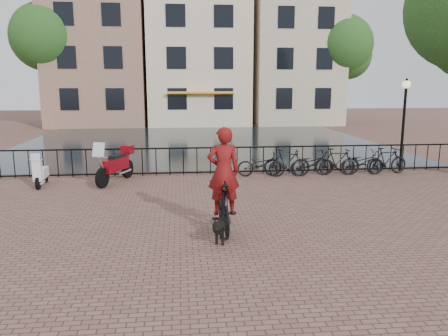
{
  "coord_description": "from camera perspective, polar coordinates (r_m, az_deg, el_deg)",
  "views": [
    {
      "loc": [
        -1.11,
        -7.93,
        3.33
      ],
      "look_at": [
        0.0,
        3.0,
        1.2
      ],
      "focal_mm": 35.0,
      "sensor_mm": 36.0,
      "label": 1
    }
  ],
  "objects": [
    {
      "name": "ground",
      "position": [
        8.67,
        2.05,
        -11.62
      ],
      "size": [
        100.0,
        100.0,
        0.0
      ],
      "primitive_type": "plane",
      "color": "brown",
      "rests_on": "ground"
    },
    {
      "name": "canal_water",
      "position": [
        25.47,
        -3.26,
        3.45
      ],
      "size": [
        20.0,
        20.0,
        0.0
      ],
      "primitive_type": "plane",
      "color": "black",
      "rests_on": "ground"
    },
    {
      "name": "railing",
      "position": [
        16.21,
        -1.79,
        0.93
      ],
      "size": [
        20.0,
        0.05,
        1.02
      ],
      "color": "black",
      "rests_on": "ground"
    },
    {
      "name": "canal_house_left",
      "position": [
        38.58,
        -15.88,
        15.14
      ],
      "size": [
        7.5,
        9.0,
        12.8
      ],
      "color": "#86694E",
      "rests_on": "ground"
    },
    {
      "name": "canal_house_mid",
      "position": [
        38.05,
        -3.48,
        14.83
      ],
      "size": [
        8.0,
        9.5,
        11.8
      ],
      "color": "beige",
      "rests_on": "ground"
    },
    {
      "name": "canal_house_right",
      "position": [
        39.27,
        8.72,
        15.7
      ],
      "size": [
        7.0,
        9.0,
        13.3
      ],
      "color": "tan",
      "rests_on": "ground"
    },
    {
      "name": "tree_far_left",
      "position": [
        36.46,
        -22.37,
        15.53
      ],
      "size": [
        5.04,
        5.04,
        9.27
      ],
      "color": "black",
      "rests_on": "ground"
    },
    {
      "name": "tree_far_right",
      "position": [
        37.43,
        15.27,
        15.23
      ],
      "size": [
        4.76,
        4.76,
        8.76
      ],
      "color": "black",
      "rests_on": "ground"
    },
    {
      "name": "lamp_post",
      "position": [
        17.64,
        22.5,
        7.06
      ],
      "size": [
        0.3,
        0.3,
        3.45
      ],
      "color": "black",
      "rests_on": "ground"
    },
    {
      "name": "cyclist",
      "position": [
        9.86,
        -0.06,
        -2.31
      ],
      "size": [
        0.89,
        2.06,
        2.8
      ],
      "rotation": [
        0.0,
        0.0,
        3.16
      ],
      "color": "black",
      "rests_on": "ground"
    },
    {
      "name": "dog",
      "position": [
        9.38,
        -0.28,
        -7.88
      ],
      "size": [
        0.56,
        0.92,
        0.59
      ],
      "rotation": [
        0.0,
        0.0,
        -0.33
      ],
      "color": "black",
      "rests_on": "ground"
    },
    {
      "name": "motorcycle",
      "position": [
        15.25,
        -14.06,
        0.95
      ],
      "size": [
        1.3,
        2.17,
        1.53
      ],
      "rotation": [
        0.0,
        0.0,
        -0.4
      ],
      "color": "maroon",
      "rests_on": "ground"
    },
    {
      "name": "scooter",
      "position": [
        15.56,
        -22.79,
        -0.0
      ],
      "size": [
        0.44,
        1.31,
        1.2
      ],
      "rotation": [
        0.0,
        0.0,
        0.06
      ],
      "color": "silver",
      "rests_on": "ground"
    },
    {
      "name": "parked_bike_0",
      "position": [
        15.86,
        4.87,
        0.48
      ],
      "size": [
        1.78,
        0.81,
        0.9
      ],
      "primitive_type": "imported",
      "rotation": [
        0.0,
        0.0,
        1.45
      ],
      "color": "black",
      "rests_on": "ground"
    },
    {
      "name": "parked_bike_1",
      "position": [
        16.06,
        8.2,
        0.71
      ],
      "size": [
        1.72,
        0.74,
        1.0
      ],
      "primitive_type": "imported",
      "rotation": [
        0.0,
        0.0,
        1.4
      ],
      "color": "black",
      "rests_on": "ground"
    },
    {
      "name": "parked_bike_2",
      "position": [
        16.32,
        11.44,
        0.59
      ],
      "size": [
        1.78,
        0.82,
        0.9
      ],
      "primitive_type": "imported",
      "rotation": [
        0.0,
        0.0,
        1.71
      ],
      "color": "black",
      "rests_on": "ground"
    },
    {
      "name": "parked_bike_3",
      "position": [
        16.62,
        14.58,
        0.81
      ],
      "size": [
        1.68,
        0.54,
        1.0
      ],
      "primitive_type": "imported",
      "rotation": [
        0.0,
        0.0,
        1.53
      ],
      "color": "black",
      "rests_on": "ground"
    },
    {
      "name": "parked_bike_4",
      "position": [
        16.98,
        17.58,
        0.7
      ],
      "size": [
        1.74,
        0.66,
        0.9
      ],
      "primitive_type": "imported",
      "rotation": [
        0.0,
        0.0,
        1.61
      ],
      "color": "black",
      "rests_on": "ground"
    },
    {
      "name": "parked_bike_5",
      "position": [
        17.37,
        20.47,
        0.9
      ],
      "size": [
        1.71,
        0.7,
        1.0
      ],
      "primitive_type": "imported",
      "rotation": [
        0.0,
        0.0,
        1.71
      ],
      "color": "black",
      "rests_on": "ground"
    }
  ]
}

